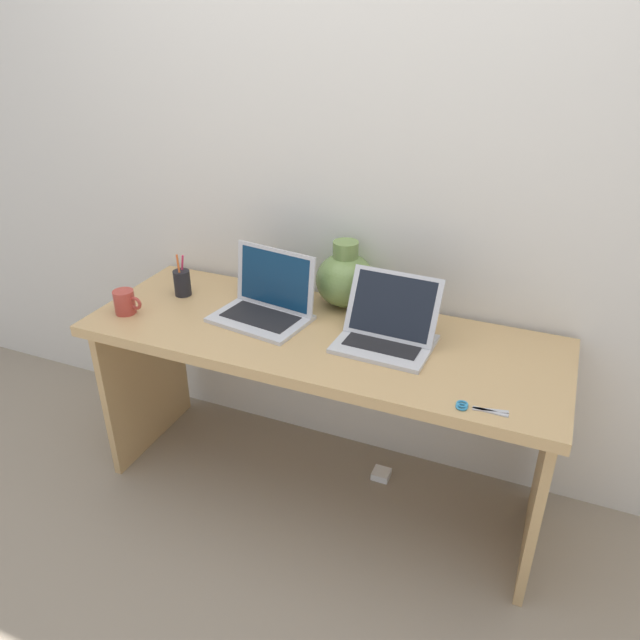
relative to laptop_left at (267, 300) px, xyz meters
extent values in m
plane|color=gray|center=(0.23, -0.04, -0.77)|extent=(6.00, 6.00, 0.00)
cube|color=silver|center=(0.23, 0.30, 0.43)|extent=(4.40, 0.04, 2.40)
cube|color=tan|center=(0.23, -0.04, -0.08)|extent=(1.68, 0.60, 0.04)
cube|color=tan|center=(-0.57, -0.04, -0.44)|extent=(0.03, 0.51, 0.67)
cube|color=tan|center=(1.03, -0.04, -0.44)|extent=(0.03, 0.51, 0.67)
cube|color=silver|center=(-0.01, -0.05, -0.06)|extent=(0.37, 0.28, 0.01)
cube|color=black|center=(-0.01, -0.05, -0.05)|extent=(0.29, 0.18, 0.00)
cube|color=silver|center=(0.01, 0.05, 0.06)|extent=(0.34, 0.09, 0.23)
cube|color=navy|center=(0.01, 0.05, 0.06)|extent=(0.30, 0.08, 0.20)
cube|color=silver|center=(0.46, -0.05, -0.06)|extent=(0.32, 0.26, 0.01)
cube|color=black|center=(0.46, -0.05, -0.05)|extent=(0.26, 0.16, 0.00)
cube|color=silver|center=(0.46, 0.03, 0.05)|extent=(0.32, 0.12, 0.21)
cube|color=black|center=(0.46, 0.03, 0.05)|extent=(0.28, 0.11, 0.19)
ellipsoid|color=#75934C|center=(0.23, 0.20, 0.04)|extent=(0.22, 0.22, 0.20)
cylinder|color=#75934C|center=(0.23, 0.20, 0.16)|extent=(0.09, 0.09, 0.06)
cylinder|color=#B23D33|center=(-0.49, -0.18, -0.02)|extent=(0.08, 0.08, 0.09)
torus|color=#B23D33|center=(-0.44, -0.18, -0.02)|extent=(0.05, 0.01, 0.05)
cylinder|color=black|center=(-0.39, 0.03, -0.01)|extent=(0.06, 0.06, 0.10)
cylinder|color=#D83359|center=(-0.39, 0.05, 0.03)|extent=(0.03, 0.01, 0.13)
cylinder|color=orange|center=(-0.39, 0.02, 0.04)|extent=(0.01, 0.01, 0.14)
cube|color=#B7B7BC|center=(0.85, -0.27, -0.06)|extent=(0.10, 0.03, 0.00)
cube|color=#B7B7BC|center=(0.85, -0.28, -0.06)|extent=(0.10, 0.02, 0.00)
torus|color=#338CBF|center=(0.77, -0.29, -0.06)|extent=(0.03, 0.04, 0.01)
torus|color=#338CBF|center=(0.77, -0.28, -0.06)|extent=(0.03, 0.04, 0.01)
cube|color=white|center=(0.44, 0.10, -0.76)|extent=(0.07, 0.07, 0.03)
camera|label=1|loc=(0.94, -1.74, 0.96)|focal=33.98mm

